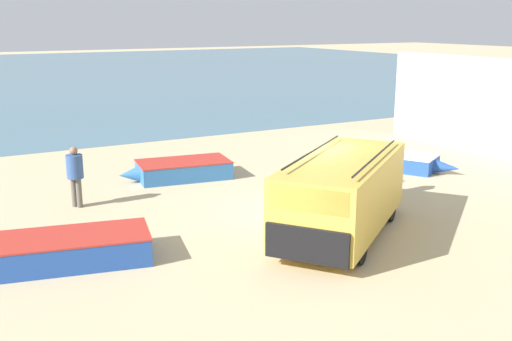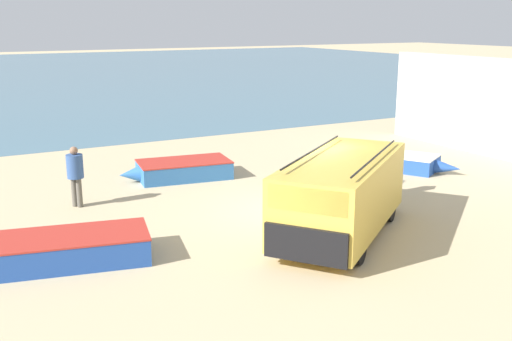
{
  "view_description": "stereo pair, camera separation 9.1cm",
  "coord_description": "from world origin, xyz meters",
  "px_view_note": "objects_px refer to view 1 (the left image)",
  "views": [
    {
      "loc": [
        -9.08,
        -13.77,
        5.4
      ],
      "look_at": [
        -0.58,
        1.51,
        1.0
      ],
      "focal_mm": 42.0,
      "sensor_mm": 36.0,
      "label": 1
    },
    {
      "loc": [
        -9.0,
        -13.81,
        5.4
      ],
      "look_at": [
        -0.58,
        1.51,
        1.0
      ],
      "focal_mm": 42.0,
      "sensor_mm": 36.0,
      "label": 2
    }
  ],
  "objects_px": {
    "fishing_rowboat_2": "(180,170)",
    "fisherman_0": "(354,162)",
    "parked_van": "(342,193)",
    "fisherman_1": "(382,166)",
    "fisherman_3": "(75,171)",
    "fishing_rowboat_1": "(59,250)",
    "fishing_rowboat_0": "(383,159)"
  },
  "relations": [
    {
      "from": "fishing_rowboat_1",
      "to": "fishing_rowboat_2",
      "type": "xyz_separation_m",
      "value": [
        5.3,
        5.76,
        -0.02
      ]
    },
    {
      "from": "fishing_rowboat_0",
      "to": "parked_van",
      "type": "bearing_deg",
      "value": -78.15
    },
    {
      "from": "fishing_rowboat_0",
      "to": "fisherman_1",
      "type": "height_order",
      "value": "fisherman_1"
    },
    {
      "from": "fishing_rowboat_0",
      "to": "fishing_rowboat_1",
      "type": "height_order",
      "value": "fishing_rowboat_1"
    },
    {
      "from": "fishing_rowboat_1",
      "to": "fisherman_0",
      "type": "distance_m",
      "value": 9.83
    },
    {
      "from": "fishing_rowboat_2",
      "to": "fisherman_1",
      "type": "relative_size",
      "value": 2.35
    },
    {
      "from": "fishing_rowboat_2",
      "to": "fisherman_1",
      "type": "distance_m",
      "value": 6.98
    },
    {
      "from": "parked_van",
      "to": "fisherman_0",
      "type": "bearing_deg",
      "value": -168.93
    },
    {
      "from": "fishing_rowboat_1",
      "to": "fisherman_3",
      "type": "bearing_deg",
      "value": -95.91
    },
    {
      "from": "fishing_rowboat_2",
      "to": "fisherman_3",
      "type": "relative_size",
      "value": 2.16
    },
    {
      "from": "fisherman_0",
      "to": "fisherman_1",
      "type": "relative_size",
      "value": 0.95
    },
    {
      "from": "fisherman_3",
      "to": "fishing_rowboat_1",
      "type": "bearing_deg",
      "value": 34.01
    },
    {
      "from": "fishing_rowboat_2",
      "to": "fisherman_0",
      "type": "distance_m",
      "value": 6.04
    },
    {
      "from": "fishing_rowboat_0",
      "to": "fisherman_3",
      "type": "height_order",
      "value": "fisherman_3"
    },
    {
      "from": "fishing_rowboat_1",
      "to": "fisherman_1",
      "type": "xyz_separation_m",
      "value": [
        9.93,
        0.58,
        0.68
      ]
    },
    {
      "from": "fishing_rowboat_0",
      "to": "fisherman_1",
      "type": "xyz_separation_m",
      "value": [
        -2.75,
        -3.05,
        0.72
      ]
    },
    {
      "from": "parked_van",
      "to": "fishing_rowboat_1",
      "type": "distance_m",
      "value": 6.98
    },
    {
      "from": "parked_van",
      "to": "fishing_rowboat_2",
      "type": "bearing_deg",
      "value": -115.82
    },
    {
      "from": "fishing_rowboat_0",
      "to": "fishing_rowboat_2",
      "type": "xyz_separation_m",
      "value": [
        -7.37,
        2.12,
        0.02
      ]
    },
    {
      "from": "fishing_rowboat_1",
      "to": "fisherman_1",
      "type": "height_order",
      "value": "fisherman_1"
    },
    {
      "from": "parked_van",
      "to": "fisherman_1",
      "type": "distance_m",
      "value": 3.86
    },
    {
      "from": "fishing_rowboat_2",
      "to": "fisherman_0",
      "type": "bearing_deg",
      "value": 144.89
    },
    {
      "from": "fishing_rowboat_0",
      "to": "fisherman_3",
      "type": "xyz_separation_m",
      "value": [
        -11.32,
        0.52,
        0.8
      ]
    },
    {
      "from": "fishing_rowboat_0",
      "to": "fishing_rowboat_1",
      "type": "xyz_separation_m",
      "value": [
        -12.68,
        -3.63,
        0.04
      ]
    },
    {
      "from": "parked_van",
      "to": "fisherman_3",
      "type": "height_order",
      "value": "parked_van"
    },
    {
      "from": "fisherman_0",
      "to": "fisherman_3",
      "type": "relative_size",
      "value": 0.87
    },
    {
      "from": "fishing_rowboat_0",
      "to": "fisherman_3",
      "type": "relative_size",
      "value": 2.71
    },
    {
      "from": "parked_van",
      "to": "fisherman_1",
      "type": "bearing_deg",
      "value": 177.54
    },
    {
      "from": "fisherman_1",
      "to": "fisherman_3",
      "type": "xyz_separation_m",
      "value": [
        -8.57,
        3.58,
        0.09
      ]
    },
    {
      "from": "parked_van",
      "to": "fisherman_1",
      "type": "xyz_separation_m",
      "value": [
        3.18,
        2.18,
        -0.13
      ]
    },
    {
      "from": "fishing_rowboat_0",
      "to": "fishing_rowboat_2",
      "type": "relative_size",
      "value": 1.25
    },
    {
      "from": "fisherman_0",
      "to": "fisherman_1",
      "type": "bearing_deg",
      "value": 64.31
    }
  ]
}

